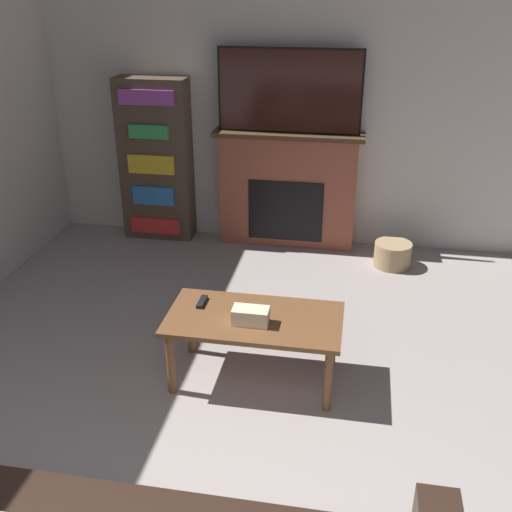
# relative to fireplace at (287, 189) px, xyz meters

# --- Properties ---
(wall_back) EXTENTS (5.65, 0.06, 2.70)m
(wall_back) POSITION_rel_fireplace_xyz_m (0.04, 0.14, 0.81)
(wall_back) COLOR beige
(wall_back) RESTS_ON ground_plane
(fireplace) EXTENTS (1.36, 0.28, 1.08)m
(fireplace) POSITION_rel_fireplace_xyz_m (0.00, 0.00, 0.00)
(fireplace) COLOR brown
(fireplace) RESTS_ON ground_plane
(tv) EXTENTS (1.26, 0.03, 0.73)m
(tv) POSITION_rel_fireplace_xyz_m (-0.00, -0.02, 0.90)
(tv) COLOR black
(tv) RESTS_ON fireplace
(coffee_table) EXTENTS (1.08, 0.57, 0.46)m
(coffee_table) POSITION_rel_fireplace_xyz_m (0.08, -2.17, -0.15)
(coffee_table) COLOR brown
(coffee_table) RESTS_ON ground_plane
(tissue_box) EXTENTS (0.22, 0.12, 0.10)m
(tissue_box) POSITION_rel_fireplace_xyz_m (0.07, -2.24, -0.04)
(tissue_box) COLOR beige
(tissue_box) RESTS_ON coffee_table
(remote_control) EXTENTS (0.04, 0.15, 0.02)m
(remote_control) POSITION_rel_fireplace_xyz_m (-0.28, -2.06, -0.08)
(remote_control) COLOR black
(remote_control) RESTS_ON coffee_table
(bookshelf) EXTENTS (0.66, 0.29, 1.53)m
(bookshelf) POSITION_rel_fireplace_xyz_m (-1.26, -0.02, 0.22)
(bookshelf) COLOR #4C3D2D
(bookshelf) RESTS_ON ground_plane
(storage_basket) EXTENTS (0.33, 0.33, 0.22)m
(storage_basket) POSITION_rel_fireplace_xyz_m (0.99, -0.34, -0.44)
(storage_basket) COLOR tan
(storage_basket) RESTS_ON ground_plane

